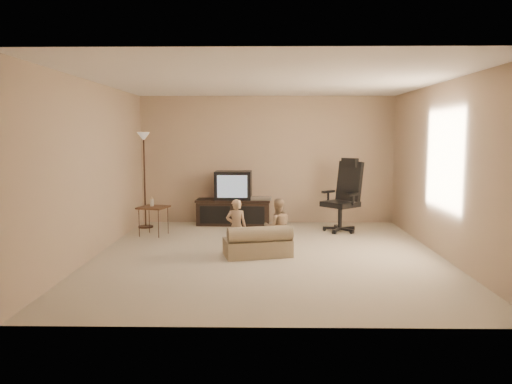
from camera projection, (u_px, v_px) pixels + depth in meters
The scene contains 9 objects.
floor at pixel (268, 255), 7.28m from camera, with size 5.50×5.50×0.00m, color beige.
room_shell at pixel (268, 151), 7.10m from camera, with size 5.50×5.50×5.50m.
tv_stand at pixel (234, 202), 9.71m from camera, with size 1.47×0.58×1.04m.
office_chair at pixel (343, 205), 9.03m from camera, with size 0.86×0.86×1.33m.
side_table at pixel (153, 207), 8.65m from camera, with size 0.56×0.56×0.69m.
floor_lamp at pixel (144, 158), 9.29m from camera, with size 0.28×0.28×1.79m.
child_sofa at pixel (258, 244), 7.18m from camera, with size 1.04×0.74×0.46m.
toddler_left at pixel (236, 227), 7.28m from camera, with size 0.30×0.22×0.82m, color tan.
toddler_right at pixel (277, 227), 7.26m from camera, with size 0.40×0.22×0.82m, color tan.
Camera 1 is at (-0.06, -7.12, 1.75)m, focal length 35.00 mm.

